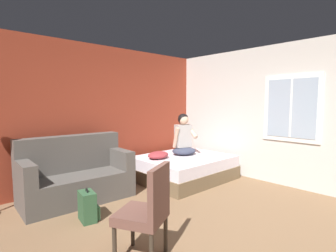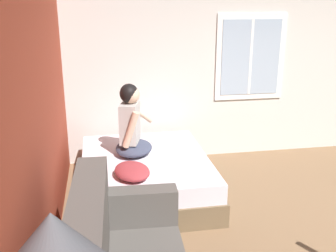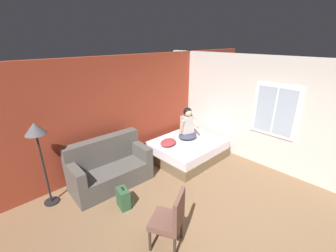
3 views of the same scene
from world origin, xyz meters
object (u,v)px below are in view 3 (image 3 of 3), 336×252
object	(u,v)px
side_chair	(171,218)
cell_phone	(204,138)
bed	(187,149)
couch	(109,168)
floor_lamp	(37,137)
throw_pillow	(168,142)
person_seated	(187,126)
backpack	(124,198)

from	to	relation	value
side_chair	cell_phone	distance (m)	3.15
bed	couch	bearing A→B (deg)	169.32
couch	floor_lamp	world-z (taller)	floor_lamp
cell_phone	throw_pillow	bearing A→B (deg)	62.28
person_seated	cell_phone	bearing A→B (deg)	-44.19
backpack	throw_pillow	bearing A→B (deg)	19.97
couch	backpack	size ratio (longest dim) A/B	3.79
bed	cell_phone	size ratio (longest dim) A/B	12.87
bed	throw_pillow	xyz separation A→B (m)	(-0.53, 0.20, 0.31)
throw_pillow	floor_lamp	size ratio (longest dim) A/B	0.28
floor_lamp	couch	bearing A→B (deg)	-11.71
throw_pillow	cell_phone	distance (m)	1.06
side_chair	backpack	size ratio (longest dim) A/B	2.14
person_seated	throw_pillow	bearing A→B (deg)	174.62
bed	throw_pillow	bearing A→B (deg)	159.41
bed	couch	world-z (taller)	couch
bed	throw_pillow	world-z (taller)	throw_pillow
cell_phone	bed	bearing A→B (deg)	61.73
couch	backpack	world-z (taller)	couch
backpack	floor_lamp	bearing A→B (deg)	131.40
backpack	cell_phone	bearing A→B (deg)	5.67
side_chair	backpack	xyz separation A→B (m)	(-0.04, 1.24, -0.34)
cell_phone	floor_lamp	xyz separation A→B (m)	(-3.78, 0.83, 0.94)
bed	throw_pillow	distance (m)	0.65
couch	floor_lamp	xyz separation A→B (m)	(-1.19, 0.25, 1.04)
couch	cell_phone	world-z (taller)	couch
person_seated	backpack	bearing A→B (deg)	-166.45
throw_pillow	cell_phone	world-z (taller)	throw_pillow
bed	side_chair	distance (m)	2.87
person_seated	bed	bearing A→B (deg)	-133.97
cell_phone	floor_lamp	bearing A→B (deg)	70.95
couch	throw_pillow	size ratio (longest dim) A/B	3.62
throw_pillow	floor_lamp	world-z (taller)	floor_lamp
person_seated	cell_phone	size ratio (longest dim) A/B	6.08
couch	side_chair	world-z (taller)	couch
throw_pillow	cell_phone	xyz separation A→B (m)	(0.99, -0.38, -0.07)
throw_pillow	backpack	bearing A→B (deg)	-160.03
person_seated	floor_lamp	xyz separation A→B (m)	(-3.45, 0.51, 0.59)
couch	backpack	bearing A→B (deg)	-103.76
throw_pillow	floor_lamp	distance (m)	2.96
bed	floor_lamp	distance (m)	3.59
backpack	floor_lamp	world-z (taller)	floor_lamp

